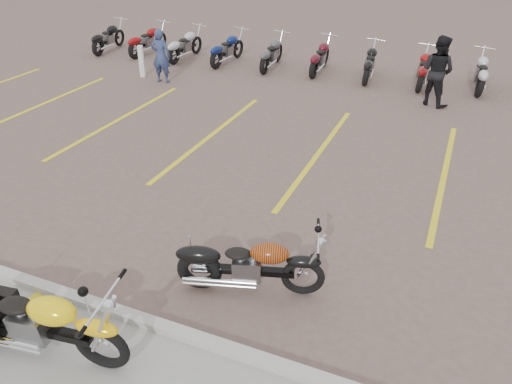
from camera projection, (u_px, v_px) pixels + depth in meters
ground at (246, 252)px, 8.01m from camera, size 100.00×100.00×0.00m
curb at (182, 334)px, 6.39m from camera, size 60.00×0.18×0.12m
parking_stripes at (318, 154)px, 11.21m from camera, size 38.00×5.50×0.01m
yellow_cruiser at (34, 322)px, 5.97m from camera, size 2.41×0.51×0.99m
flame_cruiser at (247, 266)px, 6.99m from camera, size 2.05×0.74×0.87m
person_a at (161, 56)px, 15.44m from camera, size 0.65×0.48×1.64m
person_b at (437, 71)px, 13.56m from camera, size 1.15×1.06×1.90m
bollard at (142, 61)px, 16.10m from camera, size 0.19×0.19×1.00m
bg_bike_row at (394, 65)px, 15.54m from camera, size 22.14×2.01×1.10m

